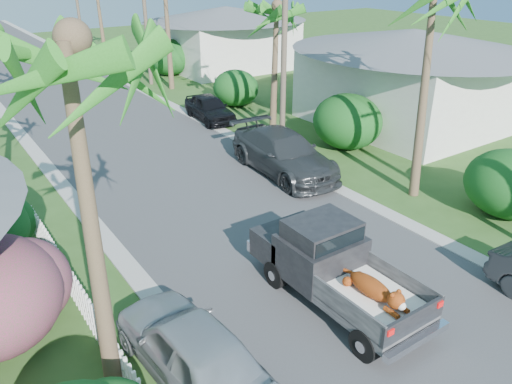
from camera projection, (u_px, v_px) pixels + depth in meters
ground at (436, 357)px, 11.07m from camera, size 120.00×120.00×0.00m
road at (85, 106)px, 29.65m from camera, size 8.00×100.00×0.02m
curb_left at (7, 118)px, 27.44m from camera, size 0.60×100.00×0.06m
curb_right at (152, 95)px, 31.86m from camera, size 0.60×100.00×0.06m
pickup_truck at (328, 262)px, 12.70m from camera, size 1.98×5.12×2.06m
parked_car_rm at (284, 154)px, 20.21m from camera, size 2.67×5.81×1.65m
parked_car_rf at (210, 108)px, 26.75m from camera, size 1.96×4.13×1.36m
parked_car_ln at (191, 348)px, 10.27m from camera, size 2.03×4.48×1.49m
palm_l_a at (61, 43)px, 7.15m from camera, size 4.40×4.40×8.20m
palm_r_b at (276, 7)px, 23.07m from camera, size 4.40×4.40×7.20m
shrub_r_a at (511, 184)px, 16.71m from camera, size 2.80×3.08×2.30m
shrub_r_b at (347, 121)px, 22.72m from camera, size 3.00×3.30×2.50m
shrub_r_c at (236, 88)px, 29.34m from camera, size 2.60×2.86×2.10m
shrub_r_d at (169, 57)px, 36.93m from camera, size 3.20×3.52×2.60m
picket_fence at (86, 307)px, 11.86m from camera, size 0.10×11.00×1.00m
house_right_near at (408, 81)px, 25.72m from camera, size 8.00×9.00×4.80m
house_right_far at (226, 40)px, 39.15m from camera, size 9.00×8.00×4.60m
utility_pole_b at (284, 44)px, 21.64m from camera, size 1.60×0.26×9.00m
utility_pole_c at (145, 15)px, 32.80m from camera, size 1.60×0.26×9.00m
utility_pole_d at (77, 0)px, 43.96m from camera, size 1.60×0.26×9.00m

